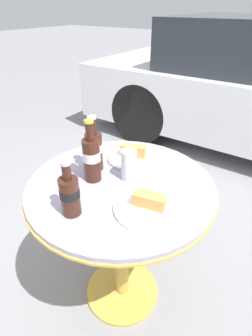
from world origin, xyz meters
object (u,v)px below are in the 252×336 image
Objects in this scene: bistro_table at (121,212)px; cola_bottle_left at (94,149)px; lunch_plate_near at (148,206)px; lunch_plate_far at (132,156)px; cola_bottle_center at (92,158)px; cola_bottle_right at (70,194)px; drinking_glass at (129,166)px.

cola_bottle_left is at bearing 170.78° from bistro_table.
cola_bottle_left is 0.36m from lunch_plate_near.
cola_bottle_left reaches higher than lunch_plate_near.
cola_bottle_left is at bearing -119.19° from lunch_plate_far.
cola_bottle_center is at bearing 173.06° from lunch_plate_near.
cola_bottle_right is 1.62× the size of drinking_glass.
lunch_plate_near is (0.17, -0.12, -0.04)m from drinking_glass.
cola_bottle_center reaches higher than cola_bottle_left.
bistro_table is 0.22m from drinking_glass.
bistro_table is 0.26m from lunch_plate_near.
bistro_table is 3.19× the size of cola_bottle_left.
cola_bottle_left is 0.93× the size of cola_bottle_center.
drinking_glass is 0.56× the size of lunch_plate_far.
cola_bottle_left is 0.30m from cola_bottle_right.
cola_bottle_right is 0.28m from lunch_plate_near.
bistro_table is 0.30m from cola_bottle_left.
cola_bottle_left is 0.17m from drinking_glass.
lunch_plate_near is at bearing 38.12° from cola_bottle_right.
cola_bottle_center reaches higher than bistro_table.
lunch_plate_far is at bearing 93.95° from cola_bottle_right.
lunch_plate_far is at bearing 60.81° from cola_bottle_left.
drinking_glass is 0.17m from lunch_plate_far.
cola_bottle_left is 1.17× the size of cola_bottle_right.
cola_bottle_left is 0.08m from cola_bottle_center.
bistro_table is 0.35m from cola_bottle_right.
cola_bottle_center is (-0.11, -0.04, 0.26)m from bistro_table.
lunch_plate_near is at bearing -17.32° from cola_bottle_left.
bistro_table is at bearing 81.73° from cola_bottle_right.
cola_bottle_center reaches higher than lunch_plate_near.
cola_bottle_left is at bearing -172.96° from drinking_glass.
drinking_glass reaches higher than lunch_plate_far.
lunch_plate_near is 0.36m from lunch_plate_far.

